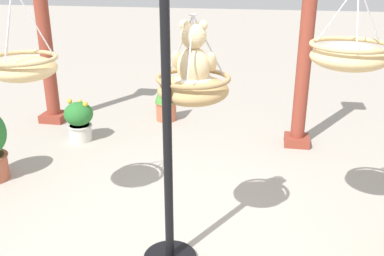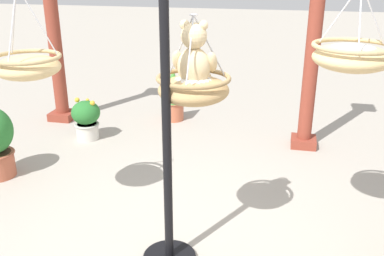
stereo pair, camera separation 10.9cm
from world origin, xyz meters
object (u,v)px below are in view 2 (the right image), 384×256
(greenhouse_pillar_left, at_px, (313,48))
(hanging_basket_with_teddy, at_px, (194,88))
(teddy_bear, at_px, (194,59))
(potted_plant_small_succulent, at_px, (86,118))
(display_pole_central, at_px, (168,184))
(potted_plant_fern_front, at_px, (173,94))
(hanging_basket_right_low, at_px, (352,56))
(hanging_basket_left_high, at_px, (28,66))
(greenhouse_pillar_right, at_px, (55,40))

(greenhouse_pillar_left, bearing_deg, hanging_basket_with_teddy, -112.16)
(hanging_basket_with_teddy, bearing_deg, greenhouse_pillar_left, 67.84)
(teddy_bear, distance_m, potted_plant_small_succulent, 3.13)
(display_pole_central, relative_size, potted_plant_fern_front, 2.85)
(display_pole_central, xyz_separation_m, hanging_basket_right_low, (1.32, 0.60, 0.94))
(potted_plant_fern_front, height_order, potted_plant_small_succulent, potted_plant_fern_front)
(hanging_basket_left_high, distance_m, greenhouse_pillar_left, 3.39)
(hanging_basket_left_high, distance_m, potted_plant_fern_front, 3.19)
(hanging_basket_right_low, xyz_separation_m, potted_plant_fern_front, (-2.14, 2.72, -1.24))
(hanging_basket_left_high, xyz_separation_m, greenhouse_pillar_left, (2.46, 2.33, -0.18))
(potted_plant_fern_front, bearing_deg, potted_plant_small_succulent, -133.99)
(display_pole_central, bearing_deg, potted_plant_fern_front, 103.97)
(hanging_basket_with_teddy, xyz_separation_m, teddy_bear, (0.00, 0.02, 0.22))
(teddy_bear, distance_m, greenhouse_pillar_right, 3.84)
(teddy_bear, relative_size, greenhouse_pillar_right, 0.19)
(display_pole_central, distance_m, greenhouse_pillar_right, 3.95)
(hanging_basket_with_teddy, xyz_separation_m, greenhouse_pillar_right, (-2.69, 2.73, -0.18))
(potted_plant_fern_front, bearing_deg, greenhouse_pillar_left, -17.73)
(display_pole_central, relative_size, potted_plant_small_succulent, 3.99)
(potted_plant_fern_front, bearing_deg, hanging_basket_left_high, -99.43)
(greenhouse_pillar_left, bearing_deg, greenhouse_pillar_right, 175.51)
(greenhouse_pillar_right, bearing_deg, display_pole_central, -49.55)
(hanging_basket_right_low, bearing_deg, hanging_basket_with_teddy, -163.45)
(hanging_basket_with_teddy, relative_size, potted_plant_fern_front, 0.82)
(hanging_basket_with_teddy, distance_m, hanging_basket_right_low, 1.24)
(hanging_basket_left_high, relative_size, potted_plant_small_succulent, 1.32)
(hanging_basket_right_low, distance_m, greenhouse_pillar_left, 2.13)
(potted_plant_fern_front, xyz_separation_m, potted_plant_small_succulent, (-0.98, -1.02, -0.12))
(potted_plant_fern_front, bearing_deg, teddy_bear, -72.23)
(greenhouse_pillar_right, bearing_deg, hanging_basket_right_low, -31.70)
(hanging_basket_left_high, height_order, greenhouse_pillar_right, greenhouse_pillar_right)
(hanging_basket_with_teddy, xyz_separation_m, greenhouse_pillar_left, (0.99, 2.44, -0.10))
(hanging_basket_with_teddy, relative_size, potted_plant_small_succulent, 1.14)
(hanging_basket_with_teddy, distance_m, greenhouse_pillar_right, 3.84)
(greenhouse_pillar_left, xyz_separation_m, potted_plant_small_succulent, (-2.95, -0.39, -1.03))
(display_pole_central, height_order, greenhouse_pillar_left, greenhouse_pillar_left)
(display_pole_central, distance_m, potted_plant_fern_front, 3.44)
(teddy_bear, bearing_deg, hanging_basket_right_low, 15.47)
(hanging_basket_with_teddy, height_order, hanging_basket_left_high, hanging_basket_left_high)
(hanging_basket_with_teddy, bearing_deg, greenhouse_pillar_right, 134.59)
(potted_plant_small_succulent, bearing_deg, greenhouse_pillar_right, 137.32)
(display_pole_central, distance_m, potted_plant_small_succulent, 2.96)
(hanging_basket_left_high, bearing_deg, hanging_basket_with_teddy, -4.36)
(hanging_basket_with_teddy, xyz_separation_m, hanging_basket_left_high, (-1.47, 0.11, 0.08))
(hanging_basket_with_teddy, xyz_separation_m, potted_plant_small_succulent, (-1.96, 2.05, -1.13))
(display_pole_central, distance_m, teddy_bear, 0.99)
(hanging_basket_with_teddy, height_order, greenhouse_pillar_right, greenhouse_pillar_right)
(hanging_basket_with_teddy, relative_size, greenhouse_pillar_right, 0.26)
(hanging_basket_right_low, xyz_separation_m, greenhouse_pillar_left, (-0.17, 2.09, -0.33))
(teddy_bear, distance_m, greenhouse_pillar_left, 2.63)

